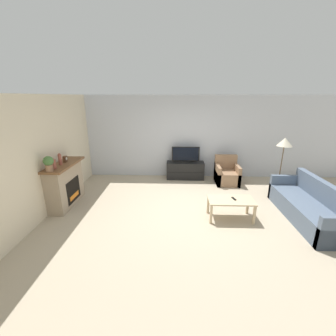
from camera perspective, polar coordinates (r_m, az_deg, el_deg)
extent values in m
plane|color=tan|center=(5.65, 5.31, -10.31)|extent=(24.00, 24.00, 0.00)
cube|color=silver|center=(7.56, 4.60, 7.80)|extent=(12.00, 0.06, 2.70)
cube|color=beige|center=(5.94, -28.19, 3.00)|extent=(0.06, 12.00, 2.70)
cube|color=tan|center=(6.20, -24.62, -4.01)|extent=(0.38, 1.26, 1.04)
cube|color=black|center=(6.16, -22.85, -5.17)|extent=(0.01, 0.69, 0.57)
cube|color=orange|center=(6.22, -22.66, -6.51)|extent=(0.01, 0.48, 0.11)
cube|color=brown|center=(6.02, -25.03, 0.81)|extent=(0.50, 1.38, 0.05)
cylinder|color=#994C3D|center=(5.65, -27.11, 0.86)|extent=(0.11, 0.11, 0.21)
sphere|color=#994C3D|center=(5.62, -27.27, 1.98)|extent=(0.06, 0.06, 0.06)
cylinder|color=#994C3D|center=(5.90, -25.74, 1.94)|extent=(0.08, 0.08, 0.26)
sphere|color=#994C3D|center=(5.87, -25.92, 3.20)|extent=(0.04, 0.04, 0.04)
cube|color=brown|center=(6.12, -24.67, 2.09)|extent=(0.07, 0.11, 0.15)
cylinder|color=white|center=(6.10, -24.37, 2.19)|extent=(0.00, 0.08, 0.08)
cylinder|color=#936B4C|center=(5.51, -27.89, 0.01)|extent=(0.15, 0.15, 0.15)
sphere|color=#477038|center=(5.47, -28.13, 1.59)|extent=(0.21, 0.21, 0.21)
cube|color=black|center=(7.54, 4.40, -0.58)|extent=(1.23, 0.44, 0.57)
cube|color=black|center=(7.33, 4.46, -1.12)|extent=(1.21, 0.01, 0.01)
cube|color=black|center=(7.45, 4.45, 1.65)|extent=(0.32, 0.18, 0.04)
cube|color=black|center=(7.38, 4.50, 3.58)|extent=(0.91, 0.03, 0.48)
cube|color=black|center=(7.36, 4.50, 3.55)|extent=(0.83, 0.01, 0.43)
cube|color=#937051|center=(7.36, 14.69, -2.29)|extent=(0.70, 0.76, 0.40)
cube|color=#937051|center=(7.52, 14.45, 1.59)|extent=(0.70, 0.14, 0.46)
cube|color=#937051|center=(7.26, 12.44, -1.52)|extent=(0.10, 0.76, 0.61)
cube|color=#937051|center=(7.40, 17.02, -1.54)|extent=(0.10, 0.76, 0.61)
cube|color=#CCB289|center=(5.22, 15.72, -7.85)|extent=(1.00, 0.55, 0.03)
cube|color=#CCB289|center=(5.03, 10.89, -11.48)|extent=(0.05, 0.05, 0.44)
cube|color=#CCB289|center=(5.25, 21.06, -11.10)|extent=(0.05, 0.05, 0.44)
cube|color=#CCB289|center=(5.44, 10.17, -9.09)|extent=(0.05, 0.05, 0.44)
cube|color=#CCB289|center=(5.64, 19.58, -8.86)|extent=(0.05, 0.05, 0.44)
cube|color=black|center=(5.25, 16.36, -7.46)|extent=(0.08, 0.16, 0.02)
cube|color=slate|center=(5.98, 31.71, -9.16)|extent=(0.81, 2.25, 0.42)
cube|color=slate|center=(5.99, 35.10, -5.22)|extent=(0.16, 2.25, 0.44)
cube|color=slate|center=(6.80, 27.61, -4.30)|extent=(0.81, 0.11, 0.66)
cylinder|color=black|center=(7.16, 25.86, -5.78)|extent=(0.30, 0.30, 0.01)
cylinder|color=brown|center=(6.94, 26.61, -0.53)|extent=(0.03, 0.03, 1.37)
cone|color=beige|center=(6.75, 27.54, 5.88)|extent=(0.40, 0.40, 0.22)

